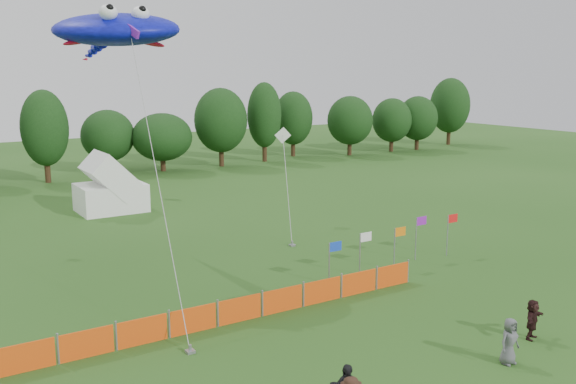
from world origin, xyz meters
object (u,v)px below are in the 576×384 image
barrier_fence (217,315)px  stingray_kite (114,30)px  spectator_f (532,319)px  tent_right (111,189)px  spectator_e (509,341)px

barrier_fence → stingray_kite: stingray_kite is taller
barrier_fence → stingray_kite: (-0.31, 9.92, 11.17)m
barrier_fence → stingray_kite: size_ratio=1.03×
barrier_fence → spectator_f: size_ratio=13.11×
tent_right → spectator_f: 30.59m
spectator_e → stingray_kite: 22.32m
barrier_fence → spectator_f: 11.86m
spectator_f → stingray_kite: stingray_kite is taller
tent_right → barrier_fence: size_ratio=0.23×
spectator_e → spectator_f: (2.40, 0.89, -0.05)m
spectator_f → stingray_kite: 22.55m
spectator_f → stingray_kite: bearing=98.0°
spectator_e → stingray_kite: size_ratio=0.08×
tent_right → spectator_e: tent_right is taller
tent_right → barrier_fence: (-2.90, -22.61, -1.12)m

